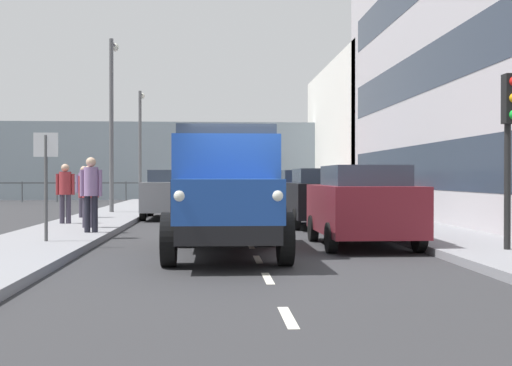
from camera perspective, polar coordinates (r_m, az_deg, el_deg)
ground_plane at (r=21.27m, az=-1.47°, el=-3.46°), size 80.00×80.00×0.00m
sidewalk_left at (r=21.89m, az=10.41°, el=-3.16°), size 2.40×37.59×0.15m
sidewalk_right at (r=21.57m, az=-13.54°, el=-3.22°), size 2.40×37.59×0.15m
road_centreline_markings at (r=20.81m, az=-1.43°, el=-3.54°), size 0.12×34.49×0.01m
building_far_block at (r=39.44m, az=10.93°, el=4.13°), size 6.73×15.65×7.92m
sea_horizon at (r=43.01m, az=-2.53°, el=1.90°), size 80.00×0.80×5.00m
seawall_railing at (r=39.41m, az=-2.43°, el=-0.28°), size 28.08×0.08×1.20m
truck_vintage_blue at (r=12.30m, az=-2.59°, el=-0.89°), size 2.17×5.64×2.43m
car_maroon_kerbside_near at (r=14.25m, az=9.12°, el=-1.84°), size 1.92×3.81×1.72m
car_black_kerbside_1 at (r=19.71m, az=5.57°, el=-1.18°), size 1.91×3.88×1.72m
car_navy_kerbside_2 at (r=24.39m, az=3.81°, el=-0.84°), size 1.80×4.52×1.72m
car_red_kerbside_3 at (r=30.41m, az=2.35°, el=-0.56°), size 1.92×4.58×1.72m
car_grey_oppositeside_0 at (r=23.88m, az=-7.36°, el=-0.87°), size 1.84×4.44×1.72m
car_silver_oppositeside_1 at (r=30.36m, az=-6.54°, el=-0.57°), size 1.85×4.26×1.72m
pedestrian_couple_a at (r=16.37m, az=-13.99°, el=-0.41°), size 0.53×0.34×1.80m
pedestrian_with_bag at (r=17.95m, az=-14.20°, el=-0.70°), size 0.53×0.34×1.62m
pedestrian_couple_b at (r=19.69m, az=-16.07°, el=-0.45°), size 0.53×0.34×1.70m
pedestrian_by_lamp at (r=22.42m, az=-14.58°, el=-0.36°), size 0.53×0.34×1.68m
traffic_light_near at (r=12.96m, az=21.00°, el=4.87°), size 0.28×0.41×3.20m
lamp_post_promenade at (r=25.99m, az=-12.27°, el=6.21°), size 0.32×1.14×6.57m
lamp_post_far at (r=35.42m, az=-9.90°, el=4.07°), size 0.32×1.14×5.83m
street_sign at (r=14.39m, az=-17.60°, el=1.30°), size 0.50×0.07×2.25m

